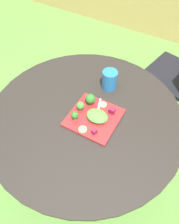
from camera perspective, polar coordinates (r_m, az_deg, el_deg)
The scene contains 13 objects.
ground_plane at distance 1.84m, azimuth -0.70°, elevation -14.72°, with size 12.00×12.00×0.00m, color #568438.
patio_table at distance 1.39m, azimuth -0.91°, elevation -6.09°, with size 1.06×1.06×0.73m.
salad_plate at distance 1.19m, azimuth 1.05°, elevation -1.52°, with size 0.26×0.26×0.01m, color maroon.
drinking_glass at distance 1.32m, azimuth 5.11°, elevation 7.96°, with size 0.09×0.09×0.12m.
fork at distance 1.20m, azimuth 2.10°, elevation 0.10°, with size 0.06×0.15×0.00m.
lettuce_mound at distance 1.16m, azimuth 1.86°, elevation -1.16°, with size 0.12×0.09×0.04m, color #519338.
broccoli_floret_0 at distance 1.19m, azimuth -2.36°, elevation 1.60°, with size 0.04×0.04×0.06m.
broccoli_floret_1 at distance 1.22m, azimuth 0.22°, elevation 3.35°, with size 0.06×0.06×0.07m.
broccoli_floret_2 at distance 1.15m, azimuth -3.76°, elevation -0.86°, with size 0.04×0.04×0.06m.
cucumber_slice_0 at distance 1.24m, azimuth 3.42°, elevation 1.90°, with size 0.04×0.04×0.01m, color #8EB766.
cucumber_slice_1 at distance 1.13m, azimuth -1.74°, elevation -4.46°, with size 0.04×0.04×0.01m, color #8EB766.
beet_chunk_0 at distance 1.12m, azimuth 1.23°, elevation -4.99°, with size 0.03×0.02×0.03m, color maroon.
beet_chunk_1 at distance 1.20m, azimuth 5.76°, elevation 0.30°, with size 0.03×0.02×0.03m, color maroon.
Camera 1 is at (0.39, -0.64, 1.68)m, focal length 35.87 mm.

